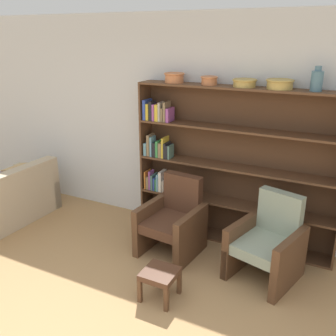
% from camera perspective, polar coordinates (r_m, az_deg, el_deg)
% --- Properties ---
extents(wall_back, '(12.00, 0.06, 2.75)m').
position_cam_1_polar(wall_back, '(4.75, 5.81, 6.10)').
color(wall_back, silver).
rests_on(wall_back, ground).
extents(bookshelf, '(2.46, 0.30, 1.93)m').
position_cam_1_polar(bookshelf, '(4.64, 7.80, 0.12)').
color(bookshelf, brown).
rests_on(bookshelf, ground).
extents(bowl_copper, '(0.25, 0.25, 0.12)m').
position_cam_1_polar(bowl_copper, '(4.61, 0.96, 13.68)').
color(bowl_copper, '#C67547').
rests_on(bowl_copper, bookshelf).
extents(bowl_brass, '(0.20, 0.20, 0.10)m').
position_cam_1_polar(bowl_brass, '(4.43, 6.29, 13.20)').
color(bowl_brass, '#C67547').
rests_on(bowl_brass, bookshelf).
extents(bowl_olive, '(0.27, 0.27, 0.09)m').
position_cam_1_polar(bowl_olive, '(4.31, 11.59, 12.67)').
color(bowl_olive, tan).
rests_on(bowl_olive, bookshelf).
extents(bowl_sage, '(0.29, 0.29, 0.10)m').
position_cam_1_polar(bowl_sage, '(4.22, 16.69, 12.23)').
color(bowl_sage, tan).
rests_on(bowl_sage, bookshelf).
extents(vase_tall, '(0.12, 0.12, 0.25)m').
position_cam_1_polar(vase_tall, '(4.17, 21.75, 12.30)').
color(vase_tall, slate).
rests_on(vase_tall, bookshelf).
extents(couch, '(0.86, 1.53, 0.79)m').
position_cam_1_polar(couch, '(5.66, -24.02, -4.89)').
color(couch, tan).
rests_on(couch, ground).
extents(armchair_leather, '(0.71, 0.74, 0.91)m').
position_cam_1_polar(armchair_leather, '(4.49, 0.80, -8.06)').
color(armchair_leather, brown).
rests_on(armchair_leather, ground).
extents(armchair_cushioned, '(0.80, 0.83, 0.91)m').
position_cam_1_polar(armchair_cushioned, '(4.19, 14.97, -11.01)').
color(armchair_cushioned, brown).
rests_on(armchair_cushioned, ground).
extents(footstool, '(0.33, 0.33, 0.31)m').
position_cam_1_polar(footstool, '(3.81, -1.26, -16.17)').
color(footstool, brown).
rests_on(footstool, ground).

